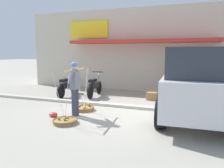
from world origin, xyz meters
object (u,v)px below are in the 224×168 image
at_px(fruit_vendor, 75,85).
at_px(fruit_basket_right_side, 84,108).
at_px(fruit_basket_left_side, 65,121).
at_px(plastic_litter_bag, 53,114).
at_px(wooden_crate, 152,96).
at_px(motorcycle_nearest_shop, 67,86).
at_px(parked_truck, 198,80).
at_px(motorcycle_second_in_row, 95,86).

distance_m(fruit_vendor, fruit_basket_right_side, 1.15).
distance_m(fruit_basket_left_side, fruit_basket_right_side, 1.44).
bearing_deg(fruit_basket_left_side, fruit_vendor, 95.43).
xyz_separation_m(fruit_basket_right_side, plastic_litter_bag, (-0.55, -1.01, -0.00)).
bearing_deg(wooden_crate, fruit_vendor, -120.08).
height_order(fruit_basket_right_side, motorcycle_nearest_shop, fruit_basket_right_side).
bearing_deg(plastic_litter_bag, parked_truck, 20.17).
height_order(fruit_basket_right_side, parked_truck, parked_truck).
relative_size(fruit_basket_right_side, motorcycle_nearest_shop, 0.80).
distance_m(fruit_vendor, fruit_basket_left_side, 1.15).
bearing_deg(motorcycle_nearest_shop, fruit_basket_right_side, -46.79).
distance_m(fruit_vendor, motorcycle_second_in_row, 3.19).
relative_size(plastic_litter_bag, wooden_crate, 0.64).
xyz_separation_m(fruit_vendor, wooden_crate, (1.85, 3.19, -0.82)).
distance_m(plastic_litter_bag, wooden_crate, 4.27).
bearing_deg(fruit_basket_right_side, motorcycle_nearest_shop, 133.21).
bearing_deg(motorcycle_second_in_row, fruit_basket_right_side, -74.10).
height_order(motorcycle_second_in_row, plastic_litter_bag, motorcycle_second_in_row).
distance_m(fruit_vendor, plastic_litter_bag, 1.13).
bearing_deg(fruit_basket_right_side, fruit_vendor, -84.78).
bearing_deg(fruit_basket_left_side, motorcycle_nearest_shop, 120.33).
xyz_separation_m(motorcycle_nearest_shop, plastic_litter_bag, (1.31, -2.99, -0.38)).
xyz_separation_m(motorcycle_second_in_row, plastic_litter_bag, (0.11, -3.35, -0.38)).
height_order(motorcycle_nearest_shop, parked_truck, parked_truck).
bearing_deg(parked_truck, wooden_crate, 130.91).
height_order(fruit_basket_right_side, wooden_crate, fruit_basket_right_side).
distance_m(motorcycle_nearest_shop, wooden_crate, 3.82).
distance_m(fruit_vendor, motorcycle_nearest_shop, 3.36).
xyz_separation_m(fruit_vendor, motorcycle_second_in_row, (-0.73, 3.06, -0.52)).
bearing_deg(plastic_litter_bag, wooden_crate, 54.67).
relative_size(fruit_basket_right_side, parked_truck, 0.30).
relative_size(fruit_vendor, fruit_basket_left_side, 1.17).
height_order(parked_truck, plastic_litter_bag, parked_truck).
bearing_deg(fruit_basket_left_side, parked_truck, 29.34).
distance_m(fruit_vendor, wooden_crate, 3.78).
bearing_deg(motorcycle_nearest_shop, motorcycle_second_in_row, 16.52).
relative_size(fruit_basket_left_side, motorcycle_nearest_shop, 0.80).
height_order(fruit_basket_right_side, plastic_litter_bag, fruit_basket_right_side).
relative_size(fruit_basket_left_side, plastic_litter_bag, 5.19).
height_order(fruit_basket_right_side, motorcycle_second_in_row, fruit_basket_right_side).
height_order(motorcycle_nearest_shop, plastic_litter_bag, motorcycle_nearest_shop).
height_order(fruit_vendor, wooden_crate, fruit_vendor).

